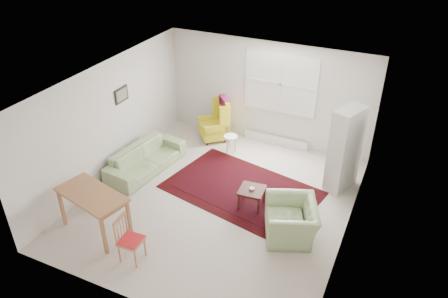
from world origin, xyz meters
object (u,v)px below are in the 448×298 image
at_px(cabinet, 345,149).
at_px(desk_chair, 131,240).
at_px(armchair, 291,217).
at_px(stool, 231,144).
at_px(desk, 95,212).
at_px(wingback_chair, 213,120).
at_px(sofa, 145,154).
at_px(coffee_table, 252,197).

relative_size(cabinet, desk_chair, 2.09).
height_order(armchair, stool, armchair).
bearing_deg(desk, wingback_chair, 83.69).
bearing_deg(desk_chair, stool, -3.98).
distance_m(sofa, desk_chair, 2.74).
xyz_separation_m(sofa, coffee_table, (2.59, -0.21, -0.20)).
distance_m(sofa, stool, 2.04).
distance_m(armchair, stool, 3.07).
relative_size(sofa, wingback_chair, 1.77).
relative_size(stool, desk, 0.32).
height_order(armchair, cabinet, cabinet).
distance_m(sofa, wingback_chair, 2.01).
relative_size(stool, cabinet, 0.24).
bearing_deg(cabinet, stool, -165.17).
bearing_deg(coffee_table, cabinet, 44.16).
height_order(sofa, wingback_chair, wingback_chair).
relative_size(armchair, desk_chair, 1.18).
height_order(sofa, desk_chair, desk_chair).
distance_m(wingback_chair, desk_chair, 4.30).
bearing_deg(cabinet, armchair, -83.34).
bearing_deg(stool, desk, -106.70).
height_order(wingback_chair, coffee_table, wingback_chair).
bearing_deg(armchair, wingback_chair, -155.29).
bearing_deg(armchair, sofa, -123.97).
bearing_deg(coffee_table, armchair, -27.12).
height_order(armchair, coffee_table, armchair).
bearing_deg(desk_chair, wingback_chair, 4.57).
bearing_deg(armchair, cabinet, 142.51).
bearing_deg(coffee_table, wingback_chair, 131.75).
height_order(sofa, stool, sofa).
xyz_separation_m(sofa, armchair, (3.54, -0.69, 0.00)).
distance_m(cabinet, desk, 4.96).
bearing_deg(desk, stool, 73.30).
distance_m(sofa, cabinet, 4.23).
relative_size(armchair, desk, 0.77).
distance_m(sofa, desk, 2.10).
xyz_separation_m(stool, cabinet, (2.65, -0.30, 0.68)).
bearing_deg(armchair, stool, -158.15).
bearing_deg(stool, sofa, -132.94).
relative_size(cabinet, desk, 1.36).
bearing_deg(armchair, desk, -89.71).
bearing_deg(sofa, cabinet, -66.14).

